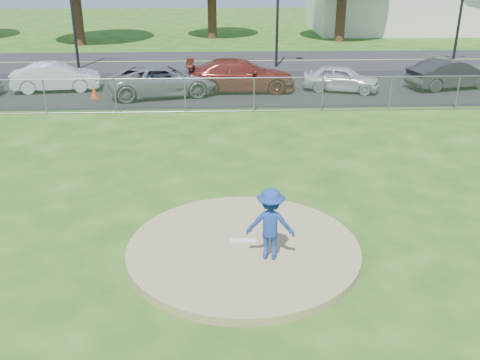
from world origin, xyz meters
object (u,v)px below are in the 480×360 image
at_px(commercial_building, 405,5).
at_px(pitcher, 270,224).
at_px(traffic_cone, 94,91).
at_px(parked_car_gray, 163,80).
at_px(parked_car_pearl, 341,78).
at_px(parked_car_darkred, 241,75).
at_px(parked_car_charcoal, 452,74).
at_px(traffic_signal_left, 76,10).
at_px(parked_car_white, 56,77).
at_px(traffic_signal_right, 465,9).

xyz_separation_m(commercial_building, pitcher, (-15.44, -38.52, -1.13)).
bearing_deg(traffic_cone, commercial_building, 46.11).
relative_size(parked_car_gray, parked_car_pearl, 1.40).
bearing_deg(traffic_cone, pitcher, -64.98).
height_order(parked_car_darkred, parked_car_charcoal, parked_car_darkred).
bearing_deg(traffic_signal_left, pitcher, -67.50).
xyz_separation_m(traffic_signal_left, parked_car_gray, (5.52, -6.96, -2.62)).
height_order(traffic_cone, parked_car_darkred, parked_car_darkred).
xyz_separation_m(traffic_signal_left, parked_car_white, (0.07, -5.78, -2.65)).
distance_m(traffic_signal_left, pitcher, 24.49).
relative_size(traffic_cone, parked_car_charcoal, 0.14).
xyz_separation_m(parked_car_white, parked_car_charcoal, (20.07, -0.22, 0.04)).
relative_size(traffic_signal_right, traffic_cone, 8.60).
relative_size(pitcher, parked_car_pearl, 0.44).
relative_size(commercial_building, parked_car_gray, 3.11).
bearing_deg(pitcher, traffic_signal_left, -58.90).
xyz_separation_m(pitcher, parked_car_gray, (-3.81, 15.56, -0.28)).
bearing_deg(pitcher, parked_car_pearl, -98.79).
height_order(commercial_building, parked_car_charcoal, commercial_building).
xyz_separation_m(traffic_signal_left, pitcher, (9.33, -22.52, -2.34)).
relative_size(parked_car_white, parked_car_gray, 0.81).
relative_size(parked_car_pearl, parked_car_charcoal, 0.83).
distance_m(traffic_cone, parked_car_darkred, 7.21).
height_order(traffic_cone, parked_car_charcoal, parked_car_charcoal).
bearing_deg(parked_car_pearl, parked_car_gray, 111.02).
height_order(traffic_signal_right, traffic_cone, traffic_signal_right).
bearing_deg(traffic_signal_right, parked_car_charcoal, -115.47).
relative_size(traffic_signal_right, parked_car_charcoal, 1.24).
relative_size(traffic_cone, parked_car_darkred, 0.12).
bearing_deg(parked_car_darkred, parked_car_white, 87.36).
bearing_deg(traffic_signal_right, commercial_building, 83.71).
bearing_deg(parked_car_white, commercial_building, -56.18).
distance_m(traffic_cone, parked_car_pearl, 12.16).
distance_m(traffic_signal_left, parked_car_white, 6.36).
xyz_separation_m(commercial_building, traffic_signal_left, (-24.76, -16.00, 1.20)).
distance_m(parked_car_gray, parked_car_charcoal, 14.65).
bearing_deg(parked_car_charcoal, traffic_signal_left, 59.49).
height_order(traffic_signal_left, parked_car_charcoal, traffic_signal_left).
xyz_separation_m(traffic_signal_left, traffic_signal_right, (23.00, 0.00, 0.00)).
xyz_separation_m(parked_car_darkred, parked_car_pearl, (5.03, -0.25, -0.14)).
xyz_separation_m(commercial_building, traffic_cone, (-22.50, -23.39, -1.82)).
relative_size(parked_car_white, parked_car_darkred, 0.78).
distance_m(traffic_signal_right, parked_car_pearl, 11.07).
distance_m(traffic_signal_left, parked_car_gray, 9.26).
distance_m(traffic_signal_left, traffic_cone, 8.30).
bearing_deg(parked_car_pearl, traffic_signal_right, -36.03).
bearing_deg(parked_car_white, traffic_signal_right, -83.45).
bearing_deg(parked_car_charcoal, commercial_building, -25.79).
distance_m(pitcher, traffic_cone, 16.71).
height_order(commercial_building, parked_car_white, commercial_building).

